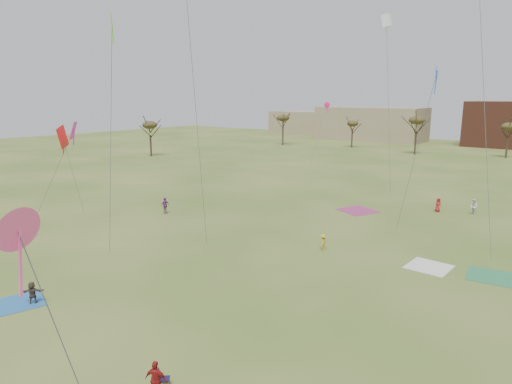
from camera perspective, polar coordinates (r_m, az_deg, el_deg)
The scene contains 17 objects.
ground at distance 30.85m, azimuth -14.22°, elevation -13.82°, with size 260.00×260.00×0.00m, color #37561B.
flyer_near_left at distance 48.07m, azimuth -27.21°, elevation -4.25°, with size 0.84×0.55×1.73m, color white.
spectator_fore_a at distance 22.07m, azimuth -12.66°, elevation -22.39°, with size 1.07×0.44×1.82m, color maroon.
spectator_fore_c at distance 33.26m, azimuth -26.69°, elevation -11.42°, with size 1.40×0.44×1.51m, color brown.
flyer_mid_b at distance 39.82m, azimuth 8.56°, elevation -6.40°, with size 0.96×0.55×1.48m, color gold.
spectator_mid_d at distance 52.66m, azimuth -11.57°, elevation -1.69°, with size 1.11×0.46×1.89m, color #913E95.
spectator_mid_e at distance 56.91m, azimuth 26.09°, elevation -1.72°, with size 0.88×0.68×1.80m, color white.
flyer_far_b at distance 56.58m, azimuth 22.26°, elevation -1.53°, with size 0.81×0.52×1.65m, color red.
blanket_blue at distance 34.00m, azimuth -28.03°, elevation -12.42°, with size 2.93×2.93×0.03m, color #2869AD.
blanket_cream at distance 38.56m, azimuth 21.24°, elevation -8.92°, with size 3.13×3.13×0.03m, color white.
blanket_plum at distance 54.35m, azimuth 12.88°, elevation -2.34°, with size 3.88×3.88×0.03m, color #A3326C.
blanket_olive at distance 38.50m, azimuth 27.79°, elevation -9.56°, with size 3.23×3.23×0.03m, color #2E8150.
camp_chair_center at distance 23.01m, azimuth -11.69°, elevation -22.71°, with size 0.74×0.74×0.87m.
kites_aloft at distance 44.31m, azimuth 8.39°, elevation 20.73°, with size 51.59×63.13×26.58m.
tree_line at distance 99.24m, azimuth 23.30°, elevation 7.58°, with size 117.44×49.32×8.91m.
building_tan at distance 143.84m, azimuth 14.45°, elevation 8.46°, with size 32.00×14.00×10.00m, color #937F60.
building_tan_west at distance 164.13m, azimuth 5.70°, elevation 8.84°, with size 20.00×12.00×8.00m, color #937F60.
Camera 1 is at (22.27, -16.69, 13.32)m, focal length 31.27 mm.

